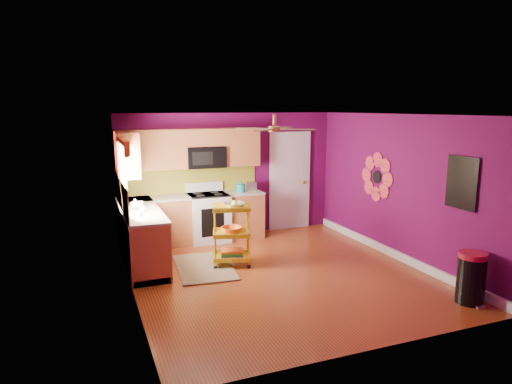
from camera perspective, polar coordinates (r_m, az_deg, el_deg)
name	(u,v)px	position (r m, az deg, el deg)	size (l,w,h in m)	color
ground	(278,273)	(7.39, 2.82, -10.13)	(5.00, 5.00, 0.00)	maroon
room_envelope	(281,172)	(7.00, 3.15, 2.51)	(4.54, 5.04, 2.52)	#5D0A4A
lower_cabinets	(172,227)	(8.54, -10.52, -4.38)	(2.81, 2.31, 0.94)	#9C522A
electric_range	(208,217)	(9.04, -5.99, -3.11)	(0.76, 0.66, 1.13)	white
upper_cabinetry	(171,151)	(8.67, -10.59, 5.01)	(2.80, 2.30, 1.26)	#9C522A
left_window	(122,164)	(7.43, -16.35, 3.39)	(0.08, 1.35, 1.08)	white
panel_door	(290,182)	(9.85, 4.21, 1.27)	(0.95, 0.11, 2.15)	white
right_wall_art	(411,179)	(7.91, 18.86, 1.52)	(0.04, 2.74, 1.04)	black
ceiling_fan	(275,128)	(7.11, 2.33, 7.97)	(1.01, 1.01, 0.26)	#BF8C3F
shag_rug	(204,267)	(7.67, -6.46, -9.30)	(0.89, 1.45, 0.02)	#332211
rolling_cart	(232,232)	(7.59, -3.00, -5.05)	(0.71, 0.60, 1.11)	yellow
trash_can	(471,278)	(6.87, 25.30, -9.68)	(0.40, 0.42, 0.71)	black
teal_kettle	(241,188)	(9.11, -1.94, 0.52)	(0.18, 0.18, 0.21)	teal
toaster	(250,186)	(9.25, -0.70, 0.72)	(0.22, 0.15, 0.18)	beige
soap_bottle_a	(141,207)	(7.61, -14.12, -1.79)	(0.08, 0.08, 0.17)	#EA3F72
soap_bottle_b	(135,204)	(7.82, -14.86, -1.46)	(0.14, 0.14, 0.18)	white
counter_dish	(137,204)	(8.14, -14.62, -1.43)	(0.23, 0.23, 0.06)	white
counter_cup	(139,214)	(7.27, -14.39, -2.70)	(0.11, 0.11, 0.09)	white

